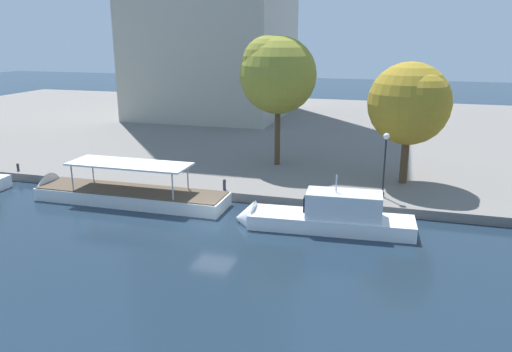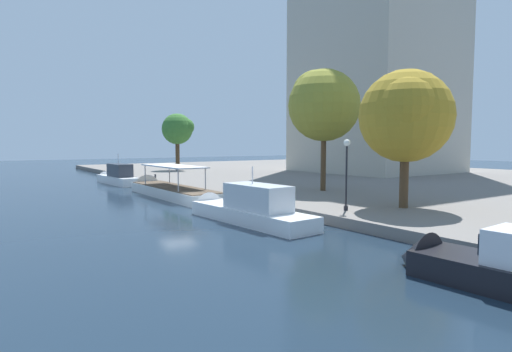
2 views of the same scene
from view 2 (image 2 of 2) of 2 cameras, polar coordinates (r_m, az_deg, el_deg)
The scene contains 13 objects.
ground_plane at distance 31.69m, azimuth -10.44°, elevation -4.55°, with size 220.00×220.00×0.00m, color #192838.
dock_promenade at distance 53.69m, azimuth 23.13°, elevation -0.83°, with size 120.00×55.00×0.65m, color slate.
motor_yacht_0 at distance 54.09m, azimuth -18.27°, elevation -0.27°, with size 10.20×2.76×4.42m.
tour_boat_1 at distance 40.32m, azimuth -11.67°, elevation -2.12°, with size 15.17×3.16×4.07m.
motor_yacht_2 at distance 26.62m, azimuth -1.49°, elevation -4.67°, with size 11.13×3.11×4.39m.
motor_yacht_3 at distance 16.73m, azimuth 30.56°, elevation -11.11°, with size 8.23×2.86×4.08m.
mooring_bollard_0 at distance 51.59m, azimuth -13.41°, elevation -0.06°, with size 0.23×0.23×0.64m.
mooring_bollard_1 at distance 35.14m, azimuth -3.02°, elevation -1.83°, with size 0.24×0.24×0.81m.
lamp_post at distance 27.25m, azimuth 12.10°, elevation 1.59°, with size 0.44×0.44×4.51m.
tree_0 at distance 29.24m, azimuth 19.77°, elevation 7.73°, with size 6.04×6.04×9.05m.
tree_2 at distance 69.12m, azimuth -10.33°, elevation 6.19°, with size 4.91×4.93×9.02m.
tree_3 at distance 38.76m, azimuth 8.92°, elevation 9.73°, with size 6.41×6.41×10.85m.
office_tower at distance 70.45m, azimuth 16.11°, elevation 21.79°, with size 19.33×19.12×53.07m.
Camera 2 is at (28.63, -12.68, 4.89)m, focal length 29.69 mm.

